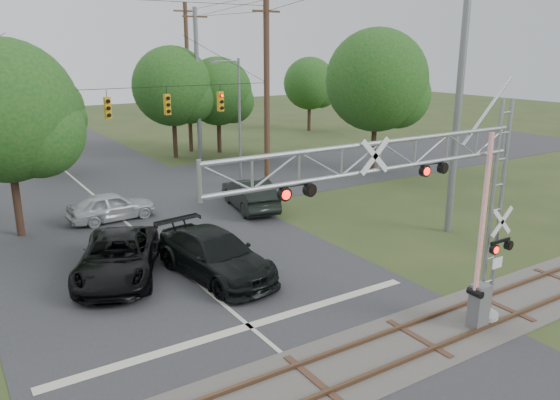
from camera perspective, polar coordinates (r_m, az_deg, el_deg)
road_main at (r=21.71m, az=-9.14°, el=-8.11°), size 14.00×90.00×0.02m
road_cross at (r=34.37m, az=-18.58°, el=0.20°), size 90.00×12.00×0.02m
railroad_track at (r=15.52m, az=3.48°, el=-18.22°), size 90.00×3.20×0.17m
crossing_gantry at (r=15.68m, az=15.37°, el=-0.55°), size 10.46×0.92×7.23m
traffic_signal_span at (r=29.78m, az=-15.82°, el=9.41°), size 19.34×0.36×11.50m
pickup_black at (r=22.16m, az=-16.60°, el=-5.75°), size 5.03×6.69×1.69m
car_dark at (r=21.52m, az=-6.80°, el=-5.71°), size 3.24×6.35×1.76m
sedan_silver at (r=29.56m, az=-17.18°, el=-0.63°), size 4.52×2.04×1.51m
suv_dark at (r=30.28m, az=-3.18°, el=0.65°), size 2.82×5.50×1.73m
streetlight at (r=37.00m, az=-4.48°, el=9.07°), size 2.14×0.22×8.01m
utility_poles at (r=33.54m, az=-14.06°, el=11.10°), size 24.85×27.04×13.43m
treeline at (r=40.07m, az=-19.49°, el=10.36°), size 57.63×26.58×10.07m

